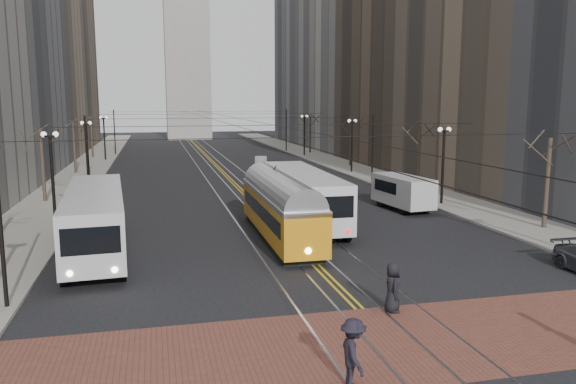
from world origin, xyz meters
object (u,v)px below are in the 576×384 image
transit_bus (95,222)px  streetcar (280,214)px  pedestrian_d (353,354)px  rear_bus (303,198)px  cargo_van (403,193)px  sedan_silver (261,162)px  pedestrian_a (392,287)px  sedan_grey (324,184)px

transit_bus → streetcar: bearing=0.3°
streetcar → pedestrian_d: 17.12m
pedestrian_d → rear_bus: bearing=-9.6°
streetcar → cargo_van: streetcar is taller
sedan_silver → pedestrian_a: pedestrian_a is taller
transit_bus → sedan_grey: 22.78m
streetcar → cargo_van: bearing=31.6°
transit_bus → streetcar: size_ratio=1.05×
transit_bus → pedestrian_d: size_ratio=6.65×
streetcar → sedan_grey: streetcar is taller
transit_bus → sedan_silver: 38.86m
rear_bus → sedan_silver: rear_bus is taller
sedan_silver → pedestrian_a: bearing=-85.2°
sedan_grey → pedestrian_a: bearing=-93.9°
transit_bus → sedan_silver: (15.36, 35.68, -0.96)m
rear_bus → sedan_silver: (3.16, 31.39, -1.01)m
streetcar → sedan_grey: 16.11m
sedan_grey → pedestrian_a: (-5.48, -26.49, 0.09)m
streetcar → transit_bus: bearing=-175.4°
transit_bus → pedestrian_a: 16.11m
cargo_van → pedestrian_a: size_ratio=2.98×
cargo_van → sedan_silver: 29.04m
rear_bus → pedestrian_d: (-4.08, -20.58, -0.68)m
cargo_van → pedestrian_a: 20.42m
rear_bus → pedestrian_a: size_ratio=6.92×
sedan_silver → pedestrian_a: 47.13m
cargo_van → pedestrian_a: bearing=-122.6°
transit_bus → pedestrian_a: size_ratio=7.01×
cargo_van → sedan_grey: cargo_van is taller
sedan_grey → sedan_silver: bearing=102.3°
cargo_van → pedestrian_a: (-8.91, -18.38, -0.28)m
sedan_grey → sedan_silver: sedan_grey is taller
pedestrian_a → pedestrian_d: pedestrian_d is taller
rear_bus → sedan_grey: size_ratio=2.56×
streetcar → pedestrian_a: streetcar is taller
streetcar → pedestrian_d: bearing=-95.6°
rear_bus → cargo_van: rear_bus is taller
cargo_van → pedestrian_d: bearing=-124.4°
sedan_grey → sedan_silver: (-1.59, 20.48, -0.19)m
streetcar → sedan_grey: size_ratio=2.46×
streetcar → pedestrian_a: size_ratio=6.65×
rear_bus → sedan_grey: bearing=67.7°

